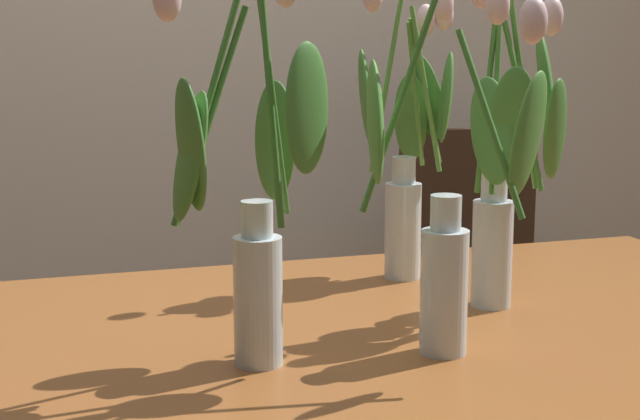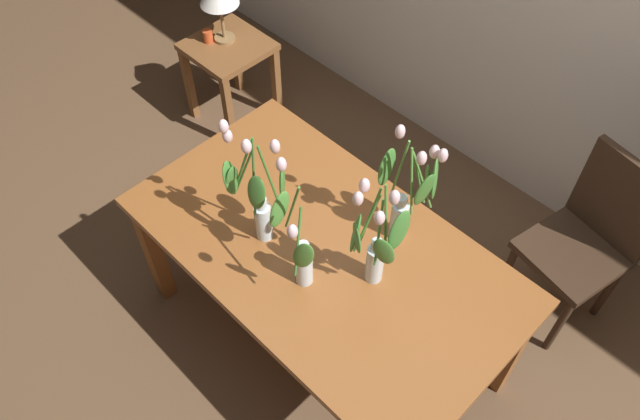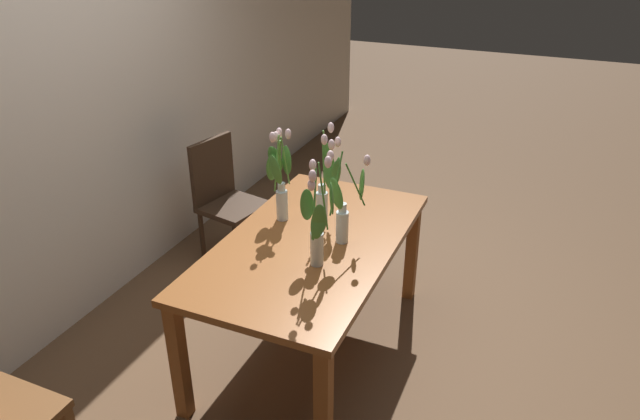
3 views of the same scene
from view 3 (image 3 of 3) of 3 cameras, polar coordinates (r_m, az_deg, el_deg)
The scene contains 8 objects.
ground_plane at distance 3.62m, azimuth -0.80°, elevation -13.17°, with size 18.00×18.00×0.00m, color brown.
room_wall_rear at distance 3.80m, azimuth -22.78°, elevation 9.89°, with size 9.00×0.10×2.70m, color silver.
dining_table at distance 3.24m, azimuth -0.87°, elevation -4.36°, with size 1.60×0.90×0.74m.
tulip_vase_0 at distance 2.86m, azimuth -0.24°, elevation -1.52°, with size 0.23×0.21×0.59m.
tulip_vase_1 at distance 3.29m, azimuth 0.68°, elevation 2.50°, with size 0.19×0.18×0.58m.
tulip_vase_2 at distance 3.34m, azimuth -3.91°, elevation 2.81°, with size 0.22×0.19×0.55m.
tulip_vase_3 at distance 3.09m, azimuth 2.39°, elevation -0.21°, with size 0.27×0.17×0.57m.
dining_chair at distance 4.26m, azimuth -9.29°, elevation 1.45°, with size 0.47×0.47×0.93m.
Camera 3 is at (-2.52, -1.14, 2.33)m, focal length 32.84 mm.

